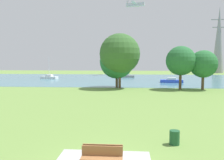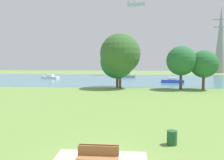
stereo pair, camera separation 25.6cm
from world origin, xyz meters
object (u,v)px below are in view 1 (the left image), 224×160
(tree_west_near, at_px, (117,62))
(tree_east_far, at_px, (203,64))
(electricity_pylon, at_px, (219,40))
(light_aircraft, at_px, (135,4))
(litter_bin, at_px, (174,138))
(sailboat_gray, at_px, (126,76))
(tree_east_near, at_px, (181,61))
(sailboat_white, at_px, (49,77))
(sailboat_blue, at_px, (172,81))
(tree_west_far, at_px, (120,54))
(bench_facing_inland, at_px, (102,159))
(bench_facing_water, at_px, (103,154))

(tree_west_near, height_order, tree_east_far, tree_west_near)
(electricity_pylon, distance_m, light_aircraft, 37.82)
(litter_bin, bearing_deg, sailboat_gray, 93.71)
(tree_west_near, relative_size, tree_east_near, 1.06)
(electricity_pylon, bearing_deg, sailboat_white, -149.23)
(litter_bin, height_order, light_aircraft, light_aircraft)
(litter_bin, bearing_deg, electricity_pylon, 67.85)
(sailboat_blue, distance_m, tree_west_far, 16.35)
(bench_facing_inland, relative_size, tree_west_near, 0.24)
(light_aircraft, bearing_deg, bench_facing_inland, -92.64)
(sailboat_gray, distance_m, tree_west_far, 26.57)
(tree_east_near, bearing_deg, sailboat_gray, 108.91)
(bench_facing_water, distance_m, tree_east_near, 29.93)
(tree_west_far, distance_m, tree_east_near, 10.20)
(bench_facing_water, relative_size, tree_west_near, 0.24)
(bench_facing_inland, bearing_deg, tree_west_near, 91.83)
(sailboat_gray, distance_m, tree_east_far, 30.28)
(bench_facing_inland, distance_m, sailboat_gray, 55.73)
(sailboat_blue, bearing_deg, bench_facing_inland, -104.46)
(tree_west_far, distance_m, electricity_pylon, 65.95)
(litter_bin, xyz_separation_m, sailboat_gray, (-3.41, 52.48, 0.05))
(tree_west_far, height_order, light_aircraft, light_aircraft)
(bench_facing_inland, bearing_deg, tree_east_near, 71.35)
(litter_bin, distance_m, electricity_pylon, 87.98)
(bench_facing_water, relative_size, sailboat_white, 0.29)
(sailboat_white, bearing_deg, tree_east_near, -35.69)
(bench_facing_water, distance_m, litter_bin, 4.61)
(litter_bin, height_order, sailboat_white, sailboat_white)
(bench_facing_water, bearing_deg, litter_bin, 35.96)
(litter_bin, xyz_separation_m, electricity_pylon, (32.82, 80.63, 12.72))
(sailboat_white, bearing_deg, bench_facing_water, -67.72)
(bench_facing_water, xyz_separation_m, tree_east_near, (9.64, 28.01, 4.27))
(sailboat_gray, relative_size, sailboat_white, 0.90)
(sailboat_blue, bearing_deg, bench_facing_water, -104.65)
(bench_facing_water, height_order, sailboat_white, sailboat_white)
(tree_west_near, bearing_deg, sailboat_white, 134.83)
(bench_facing_water, height_order, litter_bin, bench_facing_water)
(sailboat_blue, bearing_deg, light_aircraft, 104.05)
(sailboat_gray, bearing_deg, electricity_pylon, 37.85)
(bench_facing_water, relative_size, tree_west_far, 0.19)
(sailboat_gray, xyz_separation_m, sailboat_white, (-20.61, -5.69, 0.01))
(bench_facing_water, distance_m, sailboat_blue, 41.43)
(sailboat_white, bearing_deg, tree_west_far, -45.64)
(sailboat_blue, height_order, tree_east_near, tree_east_near)
(litter_bin, relative_size, tree_west_far, 0.08)
(tree_west_near, relative_size, tree_west_far, 0.81)
(bench_facing_water, xyz_separation_m, litter_bin, (3.73, 2.71, -0.07))
(sailboat_gray, bearing_deg, sailboat_blue, -56.08)
(litter_bin, bearing_deg, bench_facing_water, -144.04)
(sailboat_blue, height_order, tree_west_far, tree_west_far)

